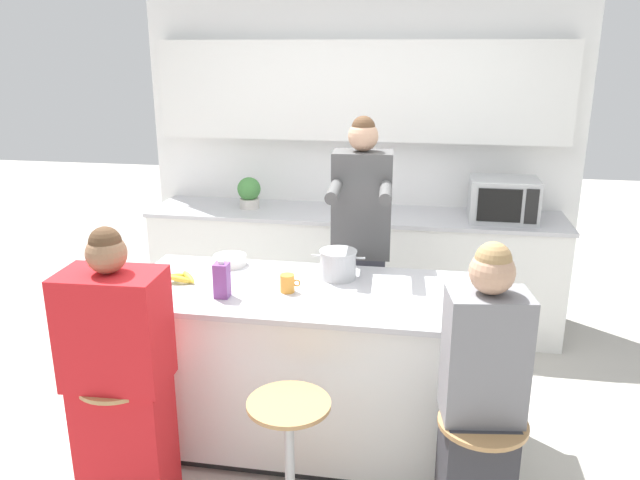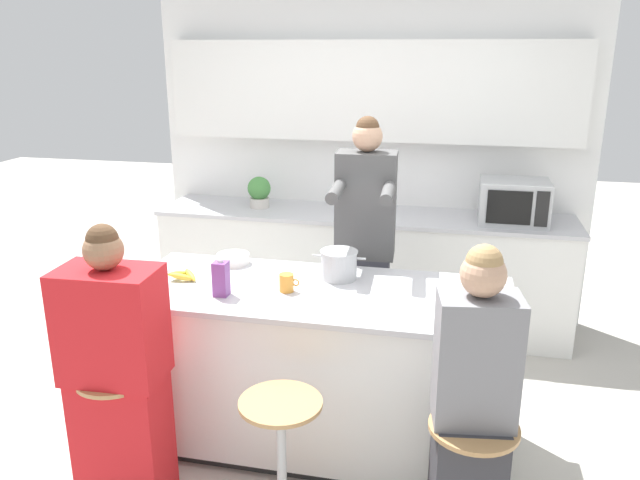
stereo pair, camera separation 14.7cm
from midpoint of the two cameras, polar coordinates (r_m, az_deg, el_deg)
name	(u,v)px [view 1 (the left image)]	position (r m, az deg, el deg)	size (l,w,h in m)	color
ground_plane	(318,439)	(3.75, -1.41, -17.75)	(16.00, 16.00, 0.00)	#B2ADA3
wall_back	(360,127)	(5.00, 2.79, 10.27)	(3.43, 0.22, 2.70)	white
back_counter	(353,269)	(4.96, 2.18, -2.63)	(3.19, 0.63, 0.92)	white
kitchen_island	(317,367)	(3.50, -1.46, -11.50)	(2.05, 0.83, 0.92)	black
bar_stool_leftmost	(124,438)	(3.27, -18.77, -16.77)	(0.38, 0.38, 0.68)	tan
bar_stool_center	(290,463)	(2.97, -4.29, -19.67)	(0.38, 0.38, 0.68)	tan
person_cooking	(361,260)	(3.87, 2.65, -1.81)	(0.39, 0.59, 1.77)	#383842
person_wrapped_blanket	(120,383)	(3.10, -19.13, -12.30)	(0.46, 0.30, 1.42)	red
person_seated_near	(479,418)	(2.77, 12.85, -15.60)	(0.35, 0.30, 1.44)	#333338
cooking_pot	(338,264)	(3.44, 0.44, -2.25)	(0.30, 0.21, 0.16)	#B7BABC
fruit_bowl	(474,286)	(3.36, 12.72, -4.11)	(0.20, 0.20, 0.06)	silver
mixing_bowl_steel	(230,260)	(3.71, -9.36, -1.84)	(0.19, 0.19, 0.06)	white
coffee_cup_near	(288,283)	(3.27, -4.27, -3.97)	(0.11, 0.08, 0.10)	orange
banana_bunch	(182,277)	(3.50, -13.71, -3.36)	(0.18, 0.13, 0.06)	yellow
juice_carton	(222,280)	(3.23, -10.26, -3.64)	(0.07, 0.07, 0.20)	#7A428E
microwave	(503,200)	(4.74, 15.55, 3.57)	(0.49, 0.37, 0.31)	#B2B5B7
potted_plant	(249,192)	(4.97, -7.35, 4.35)	(0.18, 0.18, 0.25)	beige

